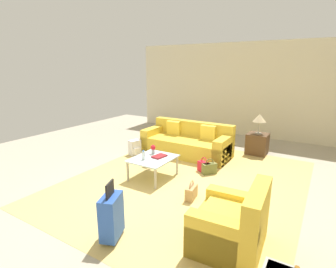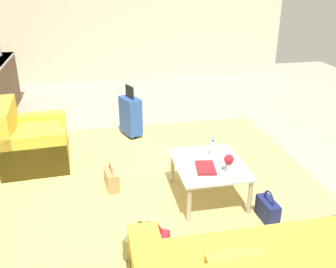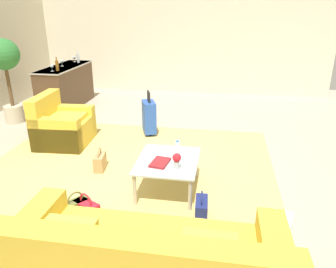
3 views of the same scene
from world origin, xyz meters
TOP-DOWN VIEW (x-y plane):
  - ground_plane at (0.00, 0.00)m, footprint 12.00×12.00m
  - wall_right at (5.06, 0.00)m, footprint 0.12×8.00m
  - area_rug at (-0.60, 0.20)m, footprint 5.20×4.40m
  - armchair at (0.90, 1.67)m, footprint 1.01×0.91m
  - coffee_table at (-0.40, -0.50)m, footprint 0.95×0.79m
  - water_bottle at (-0.20, -0.60)m, footprint 0.06×0.06m
  - coffee_table_book at (-0.52, -0.42)m, footprint 0.34×0.25m
  - flower_vase at (-0.62, -0.65)m, footprint 0.11×0.11m
  - bar_console at (3.10, 2.60)m, footprint 1.90×0.68m
  - wine_glass_leftmost at (2.45, 2.55)m, footprint 0.08×0.08m
  - wine_glass_left_of_centre at (3.10, 2.64)m, footprint 0.08×0.08m
  - wine_glass_right_of_centre at (3.75, 2.62)m, footprint 0.08×0.08m
  - wine_bottle_amber at (2.54, 2.47)m, footprint 0.07×0.07m
  - wine_bottle_clear at (3.66, 2.47)m, footprint 0.07×0.07m
  - suitcase_blue at (1.60, 0.20)m, footprint 0.45×0.35m
  - handbag_red at (-1.23, 0.31)m, footprint 0.27×0.35m
  - handbag_navy at (-0.97, -0.99)m, footprint 0.33×0.15m
  - handbag_olive at (-1.22, 0.44)m, footprint 0.34×0.31m
  - handbag_tan at (0.02, 0.62)m, footprint 0.34×0.18m
  - backpack_white at (-1.40, -1.79)m, footprint 0.35×0.31m
  - potted_ficus at (1.80, 3.20)m, footprint 0.62×0.62m

SIDE VIEW (x-z plane):
  - ground_plane at x=0.00m, z-range 0.00..0.00m
  - area_rug at x=-0.60m, z-range 0.00..0.01m
  - handbag_red at x=-1.23m, z-range -0.05..0.31m
  - handbag_navy at x=-0.97m, z-range -0.05..0.31m
  - handbag_olive at x=-1.22m, z-range -0.05..0.31m
  - handbag_tan at x=0.02m, z-range -0.05..0.31m
  - backpack_white at x=-1.40m, z-range -0.01..0.39m
  - armchair at x=0.90m, z-range -0.14..0.75m
  - suitcase_blue at x=1.60m, z-range -0.07..0.78m
  - coffee_table at x=-0.40m, z-range 0.17..0.62m
  - coffee_table_book at x=-0.52m, z-range 0.45..0.48m
  - bar_console at x=3.10m, z-range 0.02..1.01m
  - water_bottle at x=-0.20m, z-range 0.44..0.64m
  - flower_vase at x=-0.62m, z-range 0.47..0.67m
  - wine_glass_leftmost at x=2.45m, z-range 1.02..1.18m
  - wine_glass_left_of_centre at x=3.10m, z-range 1.02..1.18m
  - wine_glass_right_of_centre at x=3.75m, z-range 1.02..1.18m
  - wine_bottle_amber at x=2.54m, z-range 0.96..1.26m
  - wine_bottle_clear at x=3.66m, z-range 0.96..1.26m
  - potted_ficus at x=1.80m, z-range 0.33..2.08m
  - wall_right at x=5.06m, z-range 0.00..3.10m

